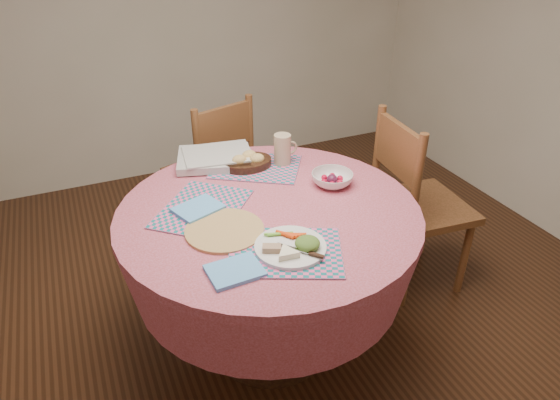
{
  "coord_description": "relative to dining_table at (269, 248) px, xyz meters",
  "views": [
    {
      "loc": [
        -0.65,
        -1.6,
        1.81
      ],
      "look_at": [
        0.05,
        0.0,
        0.78
      ],
      "focal_mm": 32.0,
      "sensor_mm": 36.0,
      "label": 1
    }
  ],
  "objects": [
    {
      "name": "dining_table",
      "position": [
        0.0,
        0.0,
        0.0
      ],
      "size": [
        1.24,
        1.24,
        0.75
      ],
      "color": "#C65C7A",
      "rests_on": "ground"
    },
    {
      "name": "placemat_left",
      "position": [
        -0.25,
        0.11,
        0.2
      ],
      "size": [
        0.49,
        0.5,
        0.01
      ],
      "primitive_type": "cube",
      "rotation": [
        0.0,
        0.0,
        0.85
      ],
      "color": "#146C74",
      "rests_on": "dining_table"
    },
    {
      "name": "napkin_near",
      "position": [
        -0.26,
        -0.33,
        0.2
      ],
      "size": [
        0.19,
        0.15,
        0.01
      ],
      "primitive_type": "cube",
      "rotation": [
        0.0,
        0.0,
        0.05
      ],
      "color": "#5DA8F1",
      "rests_on": "dining_table"
    },
    {
      "name": "bread_bowl",
      "position": [
        0.05,
        0.38,
        0.23
      ],
      "size": [
        0.23,
        0.23,
        0.08
      ],
      "color": "black",
      "rests_on": "placemat_back"
    },
    {
      "name": "chair_right",
      "position": [
        0.87,
        0.14,
        -0.05
      ],
      "size": [
        0.47,
        0.49,
        0.97
      ],
      "rotation": [
        0.0,
        0.0,
        1.48
      ],
      "color": "brown",
      "rests_on": "ground"
    },
    {
      "name": "placemat_back",
      "position": [
        0.09,
        0.37,
        0.2
      ],
      "size": [
        0.5,
        0.47,
        0.01
      ],
      "primitive_type": "cube",
      "rotation": [
        0.0,
        0.0,
        -0.56
      ],
      "color": "#146C74",
      "rests_on": "dining_table"
    },
    {
      "name": "napkin_far",
      "position": [
        -0.27,
        0.1,
        0.21
      ],
      "size": [
        0.22,
        0.19,
        0.01
      ],
      "primitive_type": "cube",
      "rotation": [
        0.0,
        0.0,
        0.35
      ],
      "color": "#5DA8F1",
      "rests_on": "placemat_left"
    },
    {
      "name": "dinner_plate",
      "position": [
        -0.03,
        -0.3,
        0.22
      ],
      "size": [
        0.26,
        0.26,
        0.05
      ],
      "rotation": [
        0.0,
        0.0,
        -0.44
      ],
      "color": "white",
      "rests_on": "placemat_front"
    },
    {
      "name": "wicker_trivet",
      "position": [
        -0.22,
        -0.08,
        0.2
      ],
      "size": [
        0.3,
        0.3,
        0.01
      ],
      "primitive_type": "cylinder",
      "color": "#AD874B",
      "rests_on": "dining_table"
    },
    {
      "name": "newspaper_stack",
      "position": [
        -0.07,
        0.49,
        0.22
      ],
      "size": [
        0.4,
        0.36,
        0.04
      ],
      "rotation": [
        0.0,
        0.0,
        -0.3
      ],
      "color": "silver",
      "rests_on": "dining_table"
    },
    {
      "name": "ground",
      "position": [
        0.0,
        0.0,
        -0.56
      ],
      "size": [
        4.0,
        4.0,
        0.0
      ],
      "primitive_type": "plane",
      "color": "#331C0F",
      "rests_on": "ground"
    },
    {
      "name": "placemat_front",
      "position": [
        -0.06,
        -0.3,
        0.2
      ],
      "size": [
        0.49,
        0.44,
        0.01
      ],
      "primitive_type": "cube",
      "rotation": [
        0.0,
        0.0,
        -0.43
      ],
      "color": "#146C74",
      "rests_on": "dining_table"
    },
    {
      "name": "fruit_bowl",
      "position": [
        0.33,
        0.08,
        0.22
      ],
      "size": [
        0.24,
        0.24,
        0.06
      ],
      "rotation": [
        0.0,
        0.0,
        0.39
      ],
      "color": "white",
      "rests_on": "dining_table"
    },
    {
      "name": "chair_back",
      "position": [
        0.04,
        0.95,
        -0.07
      ],
      "size": [
        0.53,
        0.52,
        0.92
      ],
      "rotation": [
        0.0,
        0.0,
        3.44
      ],
      "color": "brown",
      "rests_on": "ground"
    },
    {
      "name": "latte_mug",
      "position": [
        0.22,
        0.35,
        0.27
      ],
      "size": [
        0.12,
        0.08,
        0.14
      ],
      "color": "tan",
      "rests_on": "placemat_back"
    }
  ]
}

